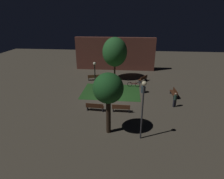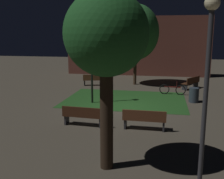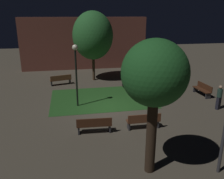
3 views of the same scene
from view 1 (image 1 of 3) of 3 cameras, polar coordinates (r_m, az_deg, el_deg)
The scene contains 15 objects.
ground_plane at distance 21.61m, azimuth -0.28°, elevation -2.67°, with size 60.00×60.00×0.00m, color #4C4438.
grass_lawn at distance 23.34m, azimuth -0.29°, elevation -0.67°, with size 7.22×5.23×0.01m, color #23511E.
bench_front_left at distance 18.73m, azimuth -5.32°, elevation -5.32°, with size 1.83×0.59×0.88m.
bench_near_trees at distance 18.45m, azimuth 2.83°, elevation -5.70°, with size 1.80×0.50×0.88m.
bench_corner at distance 23.05m, azimuth 18.67°, elevation -0.95°, with size 0.56×1.82×0.88m.
bench_lawn_edge at distance 27.02m, azimuth 9.64°, elevation 3.37°, with size 1.40×1.76×0.88m.
bench_front_right at distance 27.34m, azimuth -5.60°, elevation 3.82°, with size 1.86×0.90×0.88m.
tree_left_canopy at distance 27.04m, azimuth 0.87°, elevation 11.51°, with size 3.56×3.56×6.15m.
tree_lawn_side at distance 13.96m, azimuth -1.18°, elevation 0.12°, with size 2.36×2.36×5.15m.
lamp_post_plaza_east at distance 21.58m, azimuth -5.33°, elevation 5.21°, with size 0.36×0.36×4.08m.
lamp_post_near_wall at distance 13.63m, azimuth 9.56°, elevation -3.66°, with size 0.36×0.36×4.84m.
trash_bin at distance 23.27m, azimuth 9.67°, elevation 0.05°, with size 0.56×0.56×0.86m, color #2D3842.
bicycle at distance 24.95m, azimuth 6.71°, elevation 1.58°, with size 1.70×0.22×0.93m.
pedestrian at distance 20.39m, azimuth 18.93°, elevation -2.96°, with size 0.34×0.32×1.61m.
building_wall_backdrop at distance 32.15m, azimuth 0.92°, elevation 10.98°, with size 13.54×0.80×5.54m, color brown.
Camera 1 is at (1.96, -19.46, 9.20)m, focal length 29.52 mm.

